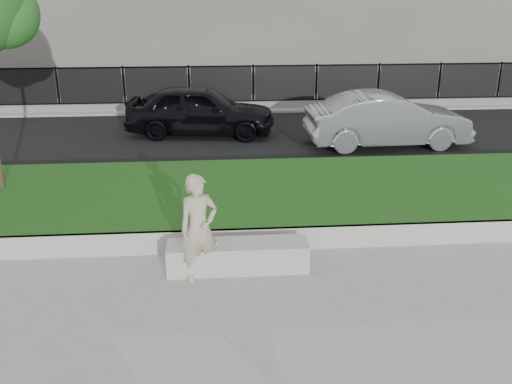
{
  "coord_description": "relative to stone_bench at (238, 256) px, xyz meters",
  "views": [
    {
      "loc": [
        0.11,
        -7.64,
        4.28
      ],
      "look_at": [
        0.82,
        1.2,
        0.99
      ],
      "focal_mm": 40.0,
      "sensor_mm": 36.0,
      "label": 1
    }
  ],
  "objects": [
    {
      "name": "iron_fence",
      "position": [
        -0.47,
        11.6,
        0.32
      ],
      "size": [
        32.0,
        0.3,
        1.5
      ],
      "color": "slate",
      "rests_on": "far_pavement"
    },
    {
      "name": "stone_bench",
      "position": [
        0.0,
        0.0,
        0.0
      ],
      "size": [
        2.2,
        0.55,
        0.45
      ],
      "primitive_type": "cube",
      "color": "#ADABA2",
      "rests_on": "ground"
    },
    {
      "name": "street",
      "position": [
        -0.47,
        8.1,
        -0.21
      ],
      "size": [
        34.0,
        7.0,
        0.04
      ],
      "primitive_type": "cube",
      "color": "black",
      "rests_on": "ground"
    },
    {
      "name": "far_pavement",
      "position": [
        -0.47,
        12.6,
        -0.17
      ],
      "size": [
        34.0,
        3.0,
        0.12
      ],
      "primitive_type": "cube",
      "color": "gray",
      "rests_on": "ground"
    },
    {
      "name": "car_dark",
      "position": [
        -0.65,
        8.34,
        0.54
      ],
      "size": [
        4.47,
        2.3,
        1.45
      ],
      "primitive_type": "imported",
      "rotation": [
        0.0,
        0.0,
        1.43
      ],
      "color": "black",
      "rests_on": "street"
    },
    {
      "name": "man",
      "position": [
        -0.59,
        -0.23,
        0.6
      ],
      "size": [
        0.72,
        0.61,
        1.66
      ],
      "primitive_type": "imported",
      "rotation": [
        0.0,
        0.0,
        0.43
      ],
      "color": "#B8AA8D",
      "rests_on": "ground"
    },
    {
      "name": "book",
      "position": [
        -0.46,
        0.06,
        0.24
      ],
      "size": [
        0.29,
        0.24,
        0.03
      ],
      "primitive_type": "cube",
      "rotation": [
        0.0,
        0.0,
        0.23
      ],
      "color": "silver",
      "rests_on": "stone_bench"
    },
    {
      "name": "ground",
      "position": [
        -0.47,
        -0.4,
        -0.23
      ],
      "size": [
        90.0,
        90.0,
        0.0
      ],
      "primitive_type": "plane",
      "color": "gray",
      "rests_on": "ground"
    },
    {
      "name": "car_silver",
      "position": [
        4.39,
        6.75,
        0.54
      ],
      "size": [
        4.43,
        1.69,
        1.44
      ],
      "primitive_type": "imported",
      "rotation": [
        0.0,
        0.0,
        1.61
      ],
      "color": "gray",
      "rests_on": "street"
    },
    {
      "name": "grass_bank",
      "position": [
        -0.47,
        2.6,
        -0.03
      ],
      "size": [
        34.0,
        4.0,
        0.4
      ],
      "primitive_type": "cube",
      "color": "black",
      "rests_on": "ground"
    },
    {
      "name": "grass_kerb",
      "position": [
        -0.47,
        0.64,
        -0.03
      ],
      "size": [
        34.0,
        0.08,
        0.4
      ],
      "primitive_type": "cube",
      "color": "#ADABA2",
      "rests_on": "ground"
    }
  ]
}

